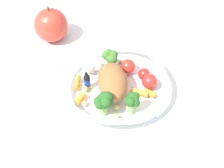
# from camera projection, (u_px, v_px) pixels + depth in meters

# --- Properties ---
(ground_plane) EXTENTS (2.40, 2.40, 0.00)m
(ground_plane) POSITION_uv_depth(u_px,v_px,m) (118.00, 96.00, 0.62)
(ground_plane) COLOR white
(food_container) EXTENTS (0.21, 0.21, 0.06)m
(food_container) POSITION_uv_depth(u_px,v_px,m) (112.00, 82.00, 0.60)
(food_container) COLOR white
(food_container) RESTS_ON ground_plane
(loose_apple) EXTENTS (0.08, 0.08, 0.09)m
(loose_apple) POSITION_uv_depth(u_px,v_px,m) (51.00, 25.00, 0.71)
(loose_apple) COLOR #BC3828
(loose_apple) RESTS_ON ground_plane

